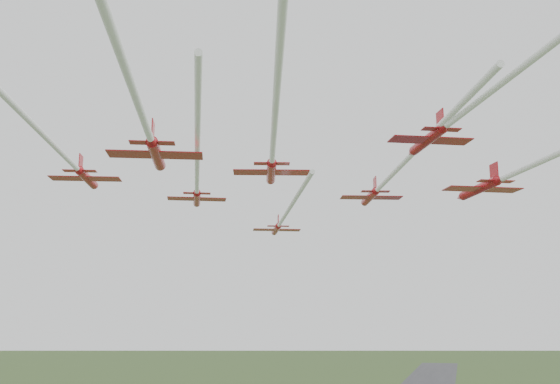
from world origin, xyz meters
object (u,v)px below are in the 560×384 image
(jet_row2_right, at_px, (389,177))
(jet_row3_left, at_px, (40,132))
(jet_lead, at_px, (283,219))
(jet_row4_right, at_px, (468,109))
(jet_row4_left, at_px, (145,123))
(jet_row3_mid, at_px, (273,149))
(jet_row3_right, at_px, (542,161))
(jet_row2_left, at_px, (197,177))

(jet_row2_right, bearing_deg, jet_row3_left, -147.35)
(jet_lead, height_order, jet_row4_right, jet_row4_right)
(jet_lead, relative_size, jet_row4_left, 0.98)
(jet_row4_right, bearing_deg, jet_row3_left, 169.27)
(jet_row3_left, distance_m, jet_row3_mid, 24.53)
(jet_row3_left, height_order, jet_row3_mid, jet_row3_mid)
(jet_row2_right, relative_size, jet_row3_left, 0.85)
(jet_row2_right, height_order, jet_row3_left, jet_row2_right)
(jet_row4_left, relative_size, jet_row4_right, 1.08)
(jet_row2_right, height_order, jet_row4_right, jet_row2_right)
(jet_lead, xyz_separation_m, jet_row4_right, (26.65, -35.18, 2.86))
(jet_row3_mid, bearing_deg, jet_row3_left, -149.44)
(jet_row3_right, height_order, jet_row4_left, jet_row3_right)
(jet_row3_mid, bearing_deg, jet_row4_left, -121.33)
(jet_row3_mid, relative_size, jet_row4_left, 1.11)
(jet_row2_left, xyz_separation_m, jet_row3_left, (-5.57, -22.12, -0.53))
(jet_row3_left, height_order, jet_row4_right, jet_row4_right)
(jet_lead, height_order, jet_row3_left, jet_row3_left)
(jet_row2_right, relative_size, jet_row3_right, 0.99)
(jet_lead, xyz_separation_m, jet_row2_right, (17.10, -9.39, 3.24))
(jet_row2_left, height_order, jet_row4_left, jet_row2_left)
(jet_row2_left, height_order, jet_row4_right, jet_row4_right)
(jet_row2_right, xyz_separation_m, jet_row3_right, (16.85, -13.12, -2.32))
(jet_row3_mid, relative_size, jet_row4_right, 1.21)
(jet_row3_left, bearing_deg, jet_row4_left, -29.70)
(jet_row3_mid, bearing_deg, jet_row2_left, 142.35)
(jet_row3_left, bearing_deg, jet_row3_mid, 27.90)
(jet_lead, height_order, jet_row4_left, jet_row4_left)
(jet_lead, relative_size, jet_row3_right, 0.81)
(jet_lead, height_order, jet_row2_right, jet_row2_right)
(jet_row4_left, bearing_deg, jet_row3_right, 13.60)
(jet_row2_left, height_order, jet_row2_right, jet_row2_right)
(jet_row3_mid, height_order, jet_row4_right, jet_row3_mid)
(jet_lead, xyz_separation_m, jet_row3_right, (33.95, -22.51, 0.92))
(jet_row2_right, xyz_separation_m, jet_row4_left, (-15.88, -36.31, -2.62))
(jet_row4_left, bearing_deg, jet_lead, 69.80)
(jet_row2_right, bearing_deg, jet_row4_left, -132.59)
(jet_row3_left, distance_m, jet_row3_right, 49.01)
(jet_lead, relative_size, jet_row3_left, 0.70)
(jet_row2_left, distance_m, jet_row4_right, 34.05)
(jet_row3_right, bearing_deg, jet_row4_left, -169.54)
(jet_row4_left, bearing_deg, jet_row2_left, 81.94)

